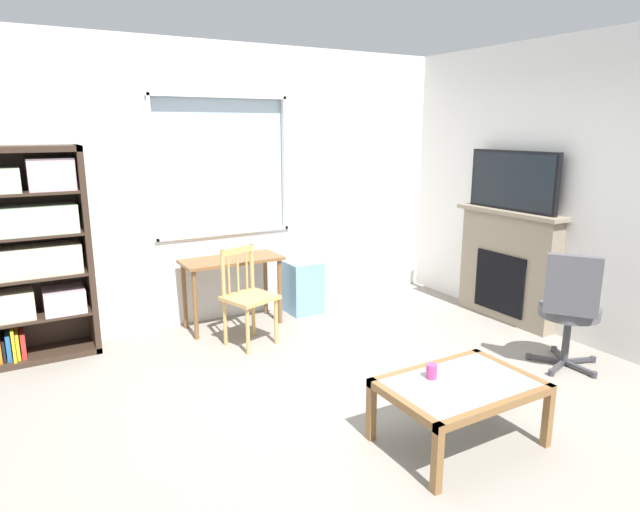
{
  "coord_description": "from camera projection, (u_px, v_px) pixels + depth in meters",
  "views": [
    {
      "loc": [
        -2.04,
        -3.08,
        1.96
      ],
      "look_at": [
        0.14,
        0.69,
        0.94
      ],
      "focal_mm": 30.77,
      "sensor_mm": 36.0,
      "label": 1
    }
  ],
  "objects": [
    {
      "name": "fireplace",
      "position": [
        507.0,
        265.0,
        5.63
      ],
      "size": [
        0.26,
        1.23,
        1.15
      ],
      "color": "gray",
      "rests_on": "ground"
    },
    {
      "name": "coffee_table",
      "position": [
        460.0,
        391.0,
        3.42
      ],
      "size": [
        0.96,
        0.67,
        0.42
      ],
      "color": "#8C9E99",
      "rests_on": "ground"
    },
    {
      "name": "wall_right",
      "position": [
        585.0,
        193.0,
        4.95
      ],
      "size": [
        0.12,
        4.73,
        2.78
      ],
      "primitive_type": "cube",
      "color": "silver",
      "rests_on": "ground"
    },
    {
      "name": "ground",
      "position": [
        350.0,
        401.0,
        4.04
      ],
      "size": [
        5.91,
        5.53,
        0.02
      ],
      "primitive_type": "cube",
      "color": "gray"
    },
    {
      "name": "office_chair",
      "position": [
        570.0,
        305.0,
        4.44
      ],
      "size": [
        0.62,
        0.57,
        1.0
      ],
      "color": "#4C4C51",
      "rests_on": "ground"
    },
    {
      "name": "desk_under_window",
      "position": [
        232.0,
        270.0,
        5.44
      ],
      "size": [
        0.98,
        0.44,
        0.7
      ],
      "color": "brown",
      "rests_on": "ground"
    },
    {
      "name": "sippy_cup",
      "position": [
        432.0,
        371.0,
        3.46
      ],
      "size": [
        0.07,
        0.07,
        0.09
      ],
      "primitive_type": "cylinder",
      "color": "#DB3D84",
      "rests_on": "coffee_table"
    },
    {
      "name": "wooden_chair",
      "position": [
        247.0,
        296.0,
        5.01
      ],
      "size": [
        0.52,
        0.51,
        0.9
      ],
      "color": "tan",
      "rests_on": "ground"
    },
    {
      "name": "bookshelf",
      "position": [
        31.0,
        250.0,
        4.6
      ],
      "size": [
        0.9,
        0.38,
        1.82
      ],
      "color": "#38281E",
      "rests_on": "ground"
    },
    {
      "name": "plastic_drawer_unit",
      "position": [
        302.0,
        286.0,
        5.95
      ],
      "size": [
        0.35,
        0.4,
        0.56
      ],
      "primitive_type": "cube",
      "color": "#72ADDB",
      "rests_on": "ground"
    },
    {
      "name": "wall_back_with_window",
      "position": [
        233.0,
        187.0,
        5.64
      ],
      "size": [
        4.91,
        0.15,
        2.78
      ],
      "color": "silver",
      "rests_on": "ground"
    },
    {
      "name": "tv",
      "position": [
        513.0,
        181.0,
        5.42
      ],
      "size": [
        0.06,
        1.05,
        0.59
      ],
      "color": "black",
      "rests_on": "fireplace"
    }
  ]
}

